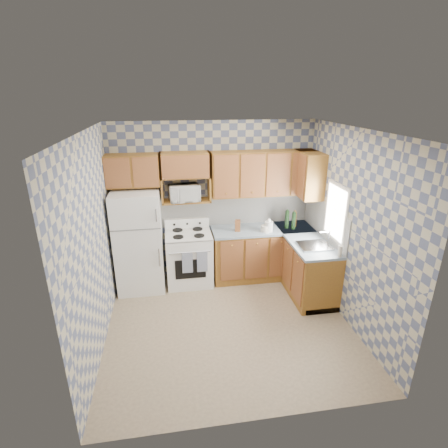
# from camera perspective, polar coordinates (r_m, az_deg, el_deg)

# --- Properties ---
(floor) EXTENTS (3.40, 3.40, 0.00)m
(floor) POSITION_cam_1_polar(r_m,az_deg,el_deg) (5.23, 0.79, -15.93)
(floor) COLOR #7A6551
(floor) RESTS_ON ground
(back_wall) EXTENTS (3.40, 0.02, 2.70)m
(back_wall) POSITION_cam_1_polar(r_m,az_deg,el_deg) (6.04, -1.75, 3.71)
(back_wall) COLOR slate
(back_wall) RESTS_ON ground
(right_wall) EXTENTS (0.02, 3.20, 2.70)m
(right_wall) POSITION_cam_1_polar(r_m,az_deg,el_deg) (5.11, 20.02, -0.87)
(right_wall) COLOR slate
(right_wall) RESTS_ON ground
(backsplash_back) EXTENTS (2.60, 0.02, 0.56)m
(backsplash_back) POSITION_cam_1_polar(r_m,az_deg,el_deg) (6.13, 1.99, 2.52)
(backsplash_back) COLOR white
(backsplash_back) RESTS_ON back_wall
(backsplash_right) EXTENTS (0.02, 1.60, 0.56)m
(backsplash_right) POSITION_cam_1_polar(r_m,az_deg,el_deg) (5.81, 16.09, 0.63)
(backsplash_right) COLOR white
(backsplash_right) RESTS_ON right_wall
(refrigerator) EXTENTS (0.75, 0.70, 1.68)m
(refrigerator) POSITION_cam_1_polar(r_m,az_deg,el_deg) (5.86, -13.70, -2.75)
(refrigerator) COLOR white
(refrigerator) RESTS_ON floor
(stove_body) EXTENTS (0.76, 0.65, 0.90)m
(stove_body) POSITION_cam_1_polar(r_m,az_deg,el_deg) (6.03, -5.71, -5.63)
(stove_body) COLOR white
(stove_body) RESTS_ON floor
(cooktop) EXTENTS (0.76, 0.65, 0.02)m
(cooktop) POSITION_cam_1_polar(r_m,az_deg,el_deg) (5.84, -5.86, -1.63)
(cooktop) COLOR silver
(cooktop) RESTS_ON stove_body
(backguard) EXTENTS (0.76, 0.08, 0.17)m
(backguard) POSITION_cam_1_polar(r_m,az_deg,el_deg) (6.06, -6.06, 0.18)
(backguard) COLOR white
(backguard) RESTS_ON cooktop
(dish_towel_left) EXTENTS (0.17, 0.02, 0.36)m
(dish_towel_left) POSITION_cam_1_polar(r_m,az_deg,el_deg) (5.68, -6.00, -6.29)
(dish_towel_left) COLOR navy
(dish_towel_left) RESTS_ON stove_body
(dish_towel_right) EXTENTS (0.17, 0.02, 0.36)m
(dish_towel_right) POSITION_cam_1_polar(r_m,az_deg,el_deg) (5.69, -3.58, -6.14)
(dish_towel_right) COLOR navy
(dish_towel_right) RESTS_ON stove_body
(base_cabinets_back) EXTENTS (1.75, 0.60, 0.88)m
(base_cabinets_back) POSITION_cam_1_polar(r_m,az_deg,el_deg) (6.25, 6.25, -4.76)
(base_cabinets_back) COLOR brown
(base_cabinets_back) RESTS_ON floor
(base_cabinets_right) EXTENTS (0.60, 1.60, 0.88)m
(base_cabinets_right) POSITION_cam_1_polar(r_m,az_deg,el_deg) (6.00, 12.84, -6.34)
(base_cabinets_right) COLOR brown
(base_cabinets_right) RESTS_ON floor
(countertop_back) EXTENTS (1.77, 0.63, 0.04)m
(countertop_back) POSITION_cam_1_polar(r_m,az_deg,el_deg) (6.06, 6.43, -0.85)
(countertop_back) COLOR gray
(countertop_back) RESTS_ON base_cabinets_back
(countertop_right) EXTENTS (0.63, 1.60, 0.04)m
(countertop_right) POSITION_cam_1_polar(r_m,az_deg,el_deg) (5.81, 13.15, -2.30)
(countertop_right) COLOR gray
(countertop_right) RESTS_ON base_cabinets_right
(upper_cabinets_back) EXTENTS (1.75, 0.33, 0.74)m
(upper_cabinets_back) POSITION_cam_1_polar(r_m,az_deg,el_deg) (5.91, 6.45, 8.23)
(upper_cabinets_back) COLOR brown
(upper_cabinets_back) RESTS_ON back_wall
(upper_cabinets_fridge) EXTENTS (0.82, 0.33, 0.50)m
(upper_cabinets_fridge) POSITION_cam_1_polar(r_m,az_deg,el_deg) (5.70, -14.71, 8.45)
(upper_cabinets_fridge) COLOR brown
(upper_cabinets_fridge) RESTS_ON back_wall
(upper_cabinets_right) EXTENTS (0.33, 0.70, 0.74)m
(upper_cabinets_right) POSITION_cam_1_polar(r_m,az_deg,el_deg) (5.97, 13.57, 7.91)
(upper_cabinets_right) COLOR brown
(upper_cabinets_right) RESTS_ON right_wall
(microwave_shelf) EXTENTS (0.80, 0.33, 0.03)m
(microwave_shelf) POSITION_cam_1_polar(r_m,az_deg,el_deg) (5.81, -6.16, 3.80)
(microwave_shelf) COLOR brown
(microwave_shelf) RESTS_ON back_wall
(microwave) EXTENTS (0.52, 0.39, 0.27)m
(microwave) POSITION_cam_1_polar(r_m,az_deg,el_deg) (5.73, -6.53, 5.06)
(microwave) COLOR white
(microwave) RESTS_ON microwave_shelf
(sink) EXTENTS (0.48, 0.40, 0.03)m
(sink) POSITION_cam_1_polar(r_m,az_deg,el_deg) (5.51, 14.55, -3.47)
(sink) COLOR #B7B7BC
(sink) RESTS_ON countertop_right
(window) EXTENTS (0.02, 0.66, 0.86)m
(window) POSITION_cam_1_polar(r_m,az_deg,el_deg) (5.44, 17.81, 1.83)
(window) COLOR white
(window) RESTS_ON right_wall
(bottle_0) EXTENTS (0.07, 0.07, 0.31)m
(bottle_0) POSITION_cam_1_polar(r_m,az_deg,el_deg) (6.07, 10.23, 0.74)
(bottle_0) COLOR black
(bottle_0) RESTS_ON countertop_back
(bottle_1) EXTENTS (0.07, 0.07, 0.29)m
(bottle_1) POSITION_cam_1_polar(r_m,az_deg,el_deg) (6.05, 11.30, 0.51)
(bottle_1) COLOR black
(bottle_1) RESTS_ON countertop_back
(bottle_2) EXTENTS (0.07, 0.07, 0.27)m
(bottle_2) POSITION_cam_1_polar(r_m,az_deg,el_deg) (6.16, 11.42, 0.76)
(bottle_2) COLOR #5B3813
(bottle_2) RESTS_ON countertop_back
(knife_block) EXTENTS (0.10, 0.10, 0.19)m
(knife_block) POSITION_cam_1_polar(r_m,az_deg,el_deg) (5.86, 2.24, -0.27)
(knife_block) COLOR brown
(knife_block) RESTS_ON countertop_back
(electric_kettle) EXTENTS (0.14, 0.14, 0.17)m
(electric_kettle) POSITION_cam_1_polar(r_m,az_deg,el_deg) (5.90, 7.30, -0.41)
(electric_kettle) COLOR white
(electric_kettle) RESTS_ON countertop_back
(food_containers) EXTENTS (0.16, 0.16, 0.11)m
(food_containers) POSITION_cam_1_polar(r_m,az_deg,el_deg) (5.89, 6.78, -0.74)
(food_containers) COLOR beige
(food_containers) RESTS_ON countertop_back
(soap_bottle) EXTENTS (0.06, 0.06, 0.17)m
(soap_bottle) POSITION_cam_1_polar(r_m,az_deg,el_deg) (5.23, 18.43, -4.25)
(soap_bottle) COLOR beige
(soap_bottle) RESTS_ON countertop_right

